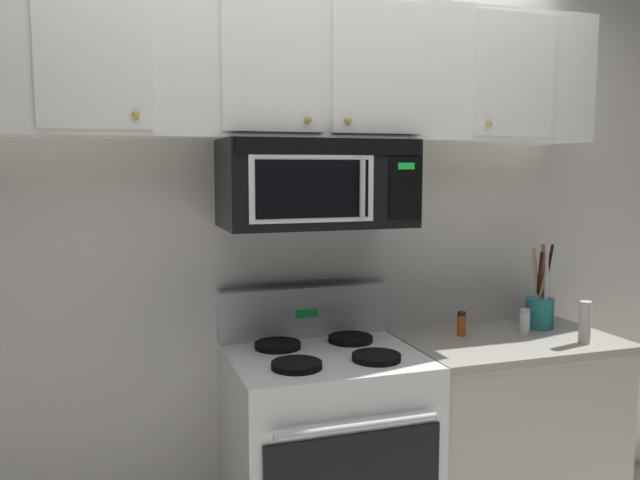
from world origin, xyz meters
TOP-DOWN VIEW (x-y plane):
  - back_wall at (0.00, 0.79)m, footprint 5.20×0.10m
  - stove_range at (0.00, 0.42)m, footprint 0.76×0.69m
  - over_range_microwave at (-0.00, 0.54)m, footprint 0.76×0.43m
  - upper_cabinets at (-0.00, 0.57)m, footprint 2.50×0.36m
  - counter_segment at (0.84, 0.43)m, footprint 0.93×0.65m
  - utensil_crock_teal at (1.08, 0.51)m, footprint 0.13×0.13m
  - salt_shaker at (0.95, 0.44)m, footprint 0.05×0.05m
  - pepper_mill at (1.09, 0.22)m, footprint 0.05×0.05m
  - spice_jar at (0.66, 0.50)m, footprint 0.04×0.04m

SIDE VIEW (x-z plane):
  - counter_segment at x=0.84m, z-range 0.00..0.90m
  - stove_range at x=0.00m, z-range -0.09..1.03m
  - spice_jar at x=0.66m, z-range 0.90..1.01m
  - salt_shaker at x=0.95m, z-range 0.90..1.01m
  - pepper_mill at x=1.09m, z-range 0.90..1.08m
  - utensil_crock_teal at x=1.08m, z-range 0.80..1.20m
  - back_wall at x=0.00m, z-range 0.00..2.70m
  - over_range_microwave at x=0.00m, z-range 1.40..1.75m
  - upper_cabinets at x=0.00m, z-range 1.75..2.30m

